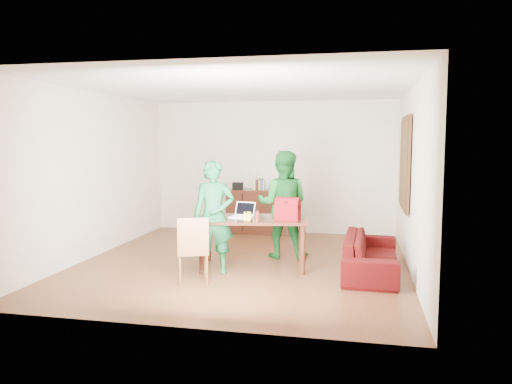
% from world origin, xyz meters
% --- Properties ---
extents(room, '(5.20, 5.70, 2.90)m').
position_xyz_m(room, '(0.01, 0.13, 1.31)').
color(room, '#411E10').
rests_on(room, ground).
extents(table, '(1.74, 1.15, 0.76)m').
position_xyz_m(table, '(0.22, -0.23, 0.66)').
color(table, black).
rests_on(table, ground).
extents(chair, '(0.52, 0.51, 0.90)m').
position_xyz_m(chair, '(-0.42, -1.15, 0.26)').
color(chair, brown).
rests_on(chair, ground).
extents(person_near, '(0.66, 0.51, 1.63)m').
position_xyz_m(person_near, '(-0.28, -0.61, 0.82)').
color(person_near, '#12532A').
rests_on(person_near, ground).
extents(person_far, '(0.86, 0.67, 1.74)m').
position_xyz_m(person_far, '(0.55, 0.53, 0.87)').
color(person_far, '#145D20').
rests_on(person_far, ground).
extents(laptop, '(0.36, 0.29, 0.23)m').
position_xyz_m(laptop, '(0.03, -0.24, 0.80)').
color(laptop, white).
rests_on(laptop, table).
extents(bananas, '(0.15, 0.09, 0.06)m').
position_xyz_m(bananas, '(0.21, -0.57, 0.78)').
color(bananas, yellow).
rests_on(bananas, table).
extents(bottle, '(0.06, 0.06, 0.16)m').
position_xyz_m(bottle, '(0.34, -0.54, 0.84)').
color(bottle, '#591D14').
rests_on(bottle, table).
extents(red_bag, '(0.37, 0.25, 0.26)m').
position_xyz_m(red_bag, '(0.75, -0.28, 0.89)').
color(red_bag, maroon).
rests_on(red_bag, table).
extents(sofa, '(0.80, 1.92, 0.55)m').
position_xyz_m(sofa, '(1.95, -0.19, 0.28)').
color(sofa, '#35060F').
rests_on(sofa, ground).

